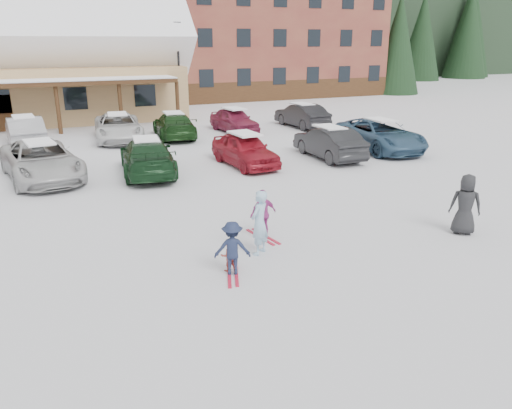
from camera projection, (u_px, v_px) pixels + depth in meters
name	position (u px, v px, depth m)	size (l,w,h in m)	color
ground	(261.00, 253.00, 13.02)	(160.00, 160.00, 0.00)	silver
alpine_hotel	(233.00, 5.00, 48.80)	(31.48, 14.01, 21.48)	maroon
lamp_post	(179.00, 65.00, 34.68)	(0.50, 0.25, 6.49)	black
conifer_1	(399.00, 30.00, 50.42)	(4.84, 4.84, 11.22)	black
conifer_3	(138.00, 42.00, 51.91)	(3.96, 3.96, 9.18)	black
conifer_4	(353.00, 30.00, 64.02)	(5.06, 5.06, 11.73)	black
adult_skier	(259.00, 223.00, 12.74)	(0.62, 0.41, 1.71)	#9BC4DF
toddler_red	(228.00, 256.00, 11.92)	(0.38, 0.30, 0.79)	#BB443A
child_navy	(232.00, 248.00, 11.65)	(0.86, 0.49, 1.32)	#1A233F
skis_child_navy	(233.00, 274.00, 11.85)	(0.20, 1.40, 0.03)	#BA1A34
child_magenta	(263.00, 214.00, 13.87)	(0.82, 0.34, 1.40)	#B2388E
skis_child_magenta	(263.00, 237.00, 14.08)	(0.20, 1.40, 0.03)	#BA1A34
bystander_dark	(466.00, 204.00, 14.09)	(0.85, 0.56, 1.75)	#232326
parked_car_2	(41.00, 161.00, 19.69)	(2.53, 5.49, 1.53)	#BBBBBB
parked_car_3	(147.00, 157.00, 20.52)	(2.06, 5.08, 1.47)	#14351A
parked_car_4	(245.00, 150.00, 21.93)	(1.70, 4.22, 1.44)	maroon
parked_car_5	(329.00, 143.00, 23.33)	(1.56, 4.48, 1.47)	black
parked_car_6	(380.00, 135.00, 25.02)	(2.56, 5.56, 1.54)	#345573
parked_car_9	(25.00, 131.00, 25.94)	(1.66, 4.76, 1.57)	#AEAEB2
parked_car_10	(118.00, 127.00, 27.50)	(2.45, 5.31, 1.47)	silver
parked_car_11	(174.00, 125.00, 28.28)	(1.98, 4.88, 1.42)	#173915
parked_car_12	(234.00, 120.00, 30.10)	(1.67, 4.16, 1.42)	#8F2646
parked_car_13	(302.00, 116.00, 31.73)	(1.57, 4.50, 1.48)	black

